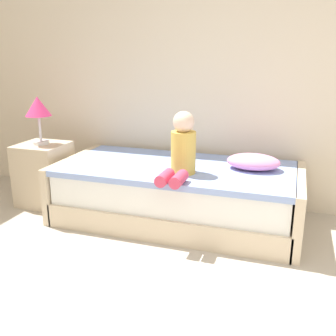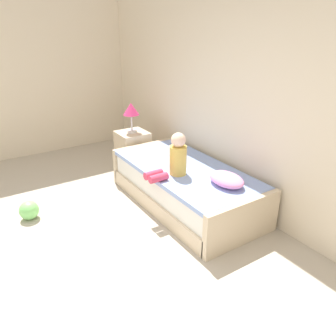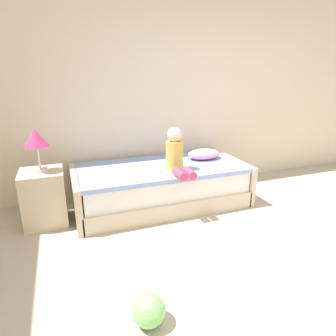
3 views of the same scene
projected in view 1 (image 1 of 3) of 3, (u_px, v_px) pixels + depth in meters
wall_rear at (273, 51)px, 3.39m from camera, size 7.20×0.10×2.90m
bed at (177, 193)px, 3.40m from camera, size 2.11×1.00×0.50m
nightstand at (44, 174)px, 3.76m from camera, size 0.44×0.44×0.60m
table_lamp at (38, 109)px, 3.58m from camera, size 0.24×0.24×0.45m
child_figure at (182, 150)px, 3.03m from camera, size 0.20×0.51×0.50m
pillow at (253, 162)px, 3.21m from camera, size 0.44×0.30×0.13m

